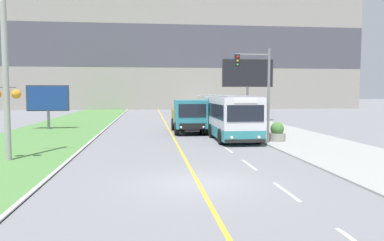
# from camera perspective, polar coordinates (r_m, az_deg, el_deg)

# --- Properties ---
(ground_plane) EXTENTS (300.00, 300.00, 0.00)m
(ground_plane) POSITION_cam_1_polar(r_m,az_deg,el_deg) (13.69, 1.00, -9.58)
(ground_plane) COLOR slate
(lane_marking_centre) EXTENTS (2.88, 140.00, 0.01)m
(lane_marking_centre) POSITION_cam_1_polar(r_m,az_deg,el_deg) (16.54, 1.09, -7.13)
(lane_marking_centre) COLOR gold
(lane_marking_centre) RESTS_ON ground_plane
(apartment_block_background) EXTENTS (80.00, 8.04, 22.60)m
(apartment_block_background) POSITION_cam_1_polar(r_m,az_deg,el_deg) (74.70, -5.32, 10.51)
(apartment_block_background) COLOR gray
(apartment_block_background) RESTS_ON ground_plane
(city_bus) EXTENTS (2.71, 12.95, 3.05)m
(city_bus) POSITION_cam_1_polar(r_m,az_deg,el_deg) (28.70, 4.90, 0.86)
(city_bus) COLOR silver
(city_bus) RESTS_ON ground_plane
(dump_truck) EXTENTS (2.50, 6.52, 2.68)m
(dump_truck) POSITION_cam_1_polar(r_m,az_deg,el_deg) (29.55, -0.40, 0.56)
(dump_truck) COLOR black
(dump_truck) RESTS_ON ground_plane
(utility_pole_near) EXTENTS (1.80, 0.44, 10.70)m
(utility_pole_near) POSITION_cam_1_polar(r_m,az_deg,el_deg) (19.93, -26.62, 8.90)
(utility_pole_near) COLOR #9E9E99
(utility_pole_near) RESTS_ON ground_plane
(traffic_light_mast) EXTENTS (2.28, 0.32, 6.03)m
(traffic_light_mast) POSITION_cam_1_polar(r_m,az_deg,el_deg) (23.99, 10.18, 5.57)
(traffic_light_mast) COLOR slate
(traffic_light_mast) RESTS_ON ground_plane
(billboard_large) EXTENTS (5.74, 0.24, 6.92)m
(billboard_large) POSITION_cam_1_polar(r_m,az_deg,el_deg) (42.09, 8.48, 6.91)
(billboard_large) COLOR #59595B
(billboard_large) RESTS_ON ground_plane
(billboard_small) EXTENTS (3.62, 0.24, 3.89)m
(billboard_small) POSITION_cam_1_polar(r_m,az_deg,el_deg) (35.33, -21.11, 3.04)
(billboard_small) COLOR #59595B
(billboard_small) RESTS_ON ground_plane
(planter_round_near) EXTENTS (1.10, 1.10, 1.25)m
(planter_round_near) POSITION_cam_1_polar(r_m,az_deg,el_deg) (25.22, 12.84, -1.82)
(planter_round_near) COLOR gray
(planter_round_near) RESTS_ON sidewalk_right
(planter_round_second) EXTENTS (1.11, 1.11, 1.29)m
(planter_round_second) POSITION_cam_1_polar(r_m,az_deg,el_deg) (30.31, 9.35, -0.71)
(planter_round_second) COLOR gray
(planter_round_second) RESTS_ON sidewalk_right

